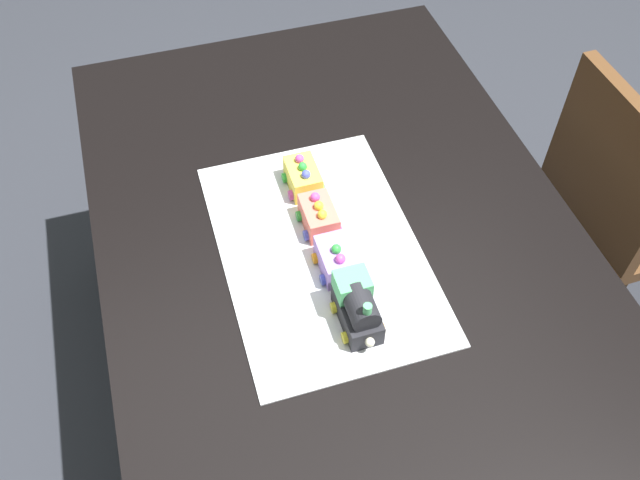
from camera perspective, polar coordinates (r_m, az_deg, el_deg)
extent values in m
plane|color=#2D3038|center=(2.07, 0.82, -11.63)|extent=(8.00, 8.00, 0.00)
cube|color=black|center=(1.47, 1.13, 1.43)|extent=(1.40, 1.00, 0.03)
cube|color=black|center=(2.27, 6.75, 9.70)|extent=(0.07, 0.07, 0.71)
cube|color=black|center=(2.14, -15.72, 4.85)|extent=(0.07, 0.07, 0.71)
cube|color=brown|center=(2.07, 25.20, 2.39)|extent=(0.41, 0.41, 0.04)
cube|color=brown|center=(1.82, 23.08, 5.70)|extent=(0.40, 0.04, 0.40)
cube|color=brown|center=(2.40, 24.37, 2.60)|extent=(0.04, 0.04, 0.42)
cube|color=brown|center=(2.08, 21.94, -6.22)|extent=(0.04, 0.04, 0.42)
cube|color=brown|center=(2.22, 17.46, 0.69)|extent=(0.04, 0.04, 0.42)
cube|color=silver|center=(1.40, 0.00, -0.82)|extent=(0.60, 0.40, 0.00)
cube|color=#232328|center=(1.28, 3.15, -6.20)|extent=(0.12, 0.06, 0.05)
cylinder|color=#232328|center=(1.23, 3.48, -5.67)|extent=(0.07, 0.05, 0.05)
cube|color=#59CC7A|center=(1.26, 2.73, -3.77)|extent=(0.06, 0.06, 0.04)
cylinder|color=#59CC7A|center=(1.19, 3.99, -5.93)|extent=(0.02, 0.02, 0.03)
sphere|color=#F4EFCC|center=(1.24, 4.21, -8.55)|extent=(0.02, 0.02, 0.02)
cylinder|color=orange|center=(1.28, 5.16, -7.37)|extent=(0.02, 0.01, 0.02)
cylinder|color=#4C59D8|center=(1.31, 4.12, -4.93)|extent=(0.02, 0.01, 0.02)
cylinder|color=yellow|center=(1.27, 2.08, -8.20)|extent=(0.02, 0.01, 0.02)
cylinder|color=yellow|center=(1.30, 1.12, -5.71)|extent=(0.02, 0.01, 0.02)
cube|color=#AD84E0|center=(1.35, 1.35, -1.66)|extent=(0.10, 0.06, 0.06)
cylinder|color=#D84CB2|center=(1.35, 3.15, -2.62)|extent=(0.02, 0.01, 0.02)
cylinder|color=green|center=(1.38, 2.41, -0.87)|extent=(0.02, 0.01, 0.02)
cylinder|color=#4C59D8|center=(1.34, 0.23, -3.36)|extent=(0.02, 0.01, 0.02)
cylinder|color=orange|center=(1.37, -0.45, -1.56)|extent=(0.02, 0.01, 0.02)
sphere|color=green|center=(1.32, 1.38, -0.77)|extent=(0.02, 0.02, 0.02)
sphere|color=#D84CB2|center=(1.30, 1.71, -1.59)|extent=(0.02, 0.02, 0.02)
cube|color=#F27260|center=(1.42, -0.11, 1.98)|extent=(0.10, 0.06, 0.06)
cylinder|color=#D84CB2|center=(1.42, 1.60, 1.05)|extent=(0.02, 0.01, 0.02)
cylinder|color=yellow|center=(1.45, 0.93, 2.64)|extent=(0.02, 0.01, 0.02)
cylinder|color=#4C59D8|center=(1.41, -1.19, 0.39)|extent=(0.02, 0.01, 0.02)
cylinder|color=green|center=(1.44, -1.80, 2.01)|extent=(0.02, 0.01, 0.02)
sphere|color=#D84CB2|center=(1.41, -0.41, 3.63)|extent=(0.02, 0.02, 0.02)
sphere|color=yellow|center=(1.37, 0.19, 2.15)|extent=(0.02, 0.02, 0.02)
sphere|color=yellow|center=(1.39, -0.12, 2.90)|extent=(0.02, 0.02, 0.02)
cube|color=#F4E04C|center=(1.49, -1.44, 5.26)|extent=(0.10, 0.06, 0.06)
cylinder|color=green|center=(1.49, 0.20, 4.38)|extent=(0.02, 0.01, 0.02)
cylinder|color=green|center=(1.53, -0.41, 5.81)|extent=(0.02, 0.01, 0.02)
cylinder|color=#D84CB2|center=(1.48, -2.47, 3.78)|extent=(0.02, 0.01, 0.02)
cylinder|color=green|center=(1.52, -3.03, 5.24)|extent=(0.02, 0.01, 0.02)
sphere|color=green|center=(1.47, -1.46, 6.19)|extent=(0.02, 0.02, 0.02)
sphere|color=#D84CB2|center=(1.49, -1.73, 6.84)|extent=(0.02, 0.02, 0.02)
sphere|color=#4C59D8|center=(1.45, -1.19, 5.52)|extent=(0.02, 0.02, 0.02)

